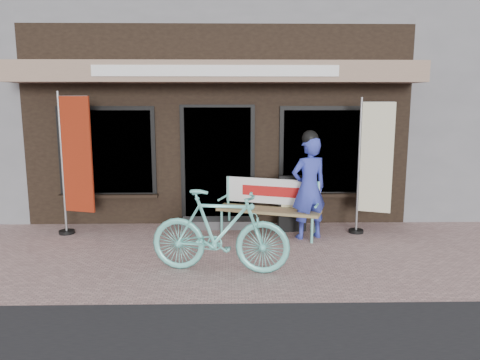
{
  "coord_description": "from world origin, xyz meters",
  "views": [
    {
      "loc": [
        0.23,
        -6.5,
        2.31
      ],
      "look_at": [
        0.38,
        0.7,
        1.05
      ],
      "focal_mm": 35.0,
      "sensor_mm": 36.0,
      "label": 1
    }
  ],
  "objects_px": {
    "bench": "(270,202)",
    "nobori_cream": "(373,165)",
    "nobori_red": "(75,162)",
    "menu_stand": "(292,203)",
    "person": "(309,186)",
    "bicycle": "(220,231)"
  },
  "relations": [
    {
      "from": "person",
      "to": "nobori_red",
      "type": "height_order",
      "value": "nobori_red"
    },
    {
      "from": "bicycle",
      "to": "nobori_cream",
      "type": "xyz_separation_m",
      "value": [
        2.55,
        1.72,
        0.64
      ]
    },
    {
      "from": "nobori_cream",
      "to": "menu_stand",
      "type": "bearing_deg",
      "value": -166.38
    },
    {
      "from": "nobori_red",
      "to": "menu_stand",
      "type": "distance_m",
      "value": 3.76
    },
    {
      "from": "nobori_red",
      "to": "menu_stand",
      "type": "height_order",
      "value": "nobori_red"
    },
    {
      "from": "bench",
      "to": "menu_stand",
      "type": "bearing_deg",
      "value": 38.63
    },
    {
      "from": "bench",
      "to": "nobori_cream",
      "type": "bearing_deg",
      "value": 17.98
    },
    {
      "from": "bench",
      "to": "menu_stand",
      "type": "distance_m",
      "value": 0.43
    },
    {
      "from": "bench",
      "to": "nobori_red",
      "type": "relative_size",
      "value": 0.74
    },
    {
      "from": "person",
      "to": "menu_stand",
      "type": "distance_m",
      "value": 0.58
    },
    {
      "from": "bicycle",
      "to": "nobori_cream",
      "type": "distance_m",
      "value": 3.14
    },
    {
      "from": "bench",
      "to": "person",
      "type": "height_order",
      "value": "person"
    },
    {
      "from": "nobori_red",
      "to": "nobori_cream",
      "type": "xyz_separation_m",
      "value": [
        5.01,
        -0.06,
        -0.05
      ]
    },
    {
      "from": "nobori_red",
      "to": "person",
      "type": "bearing_deg",
      "value": 13.08
    },
    {
      "from": "nobori_cream",
      "to": "menu_stand",
      "type": "distance_m",
      "value": 1.51
    },
    {
      "from": "nobori_red",
      "to": "nobori_cream",
      "type": "distance_m",
      "value": 5.01
    },
    {
      "from": "bicycle",
      "to": "menu_stand",
      "type": "relative_size",
      "value": 1.88
    },
    {
      "from": "nobori_cream",
      "to": "bicycle",
      "type": "bearing_deg",
      "value": -124.52
    },
    {
      "from": "bicycle",
      "to": "nobori_red",
      "type": "distance_m",
      "value": 3.12
    },
    {
      "from": "menu_stand",
      "to": "nobori_red",
      "type": "bearing_deg",
      "value": 175.12
    },
    {
      "from": "bench",
      "to": "menu_stand",
      "type": "relative_size",
      "value": 1.8
    },
    {
      "from": "person",
      "to": "menu_stand",
      "type": "xyz_separation_m",
      "value": [
        -0.22,
        0.38,
        -0.38
      ]
    }
  ]
}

